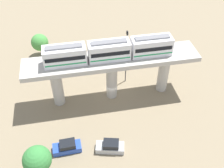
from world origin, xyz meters
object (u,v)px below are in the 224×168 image
object	(u,v)px
tree_near_viaduct	(40,42)
signal_post	(126,56)
parked_car_silver	(110,147)
parked_car_blue	(67,147)
train	(109,51)
tree_mid_lot	(37,160)

from	to	relation	value
tree_near_viaduct	signal_post	distance (m)	19.78
parked_car_silver	tree_near_viaduct	distance (m)	28.41
parked_car_blue	signal_post	world-z (taller)	signal_post
train	tree_mid_lot	xyz separation A→B (m)	(13.59, -12.08, -6.38)
parked_car_blue	train	bearing A→B (deg)	139.76
parked_car_blue	parked_car_silver	bearing A→B (deg)	78.25
parked_car_silver	signal_post	size ratio (longest dim) A/B	0.41
parked_car_blue	tree_near_viaduct	xyz separation A→B (m)	(-25.29, -3.82, 2.53)
train	parked_car_silver	xyz separation A→B (m)	(11.44, -1.95, -9.20)
parked_car_blue	tree_near_viaduct	distance (m)	25.70
tree_near_viaduct	tree_mid_lot	distance (m)	28.58
parked_car_silver	tree_near_viaduct	world-z (taller)	tree_near_viaduct
train	tree_mid_lot	bearing A→B (deg)	-41.62
parked_car_blue	tree_mid_lot	bearing A→B (deg)	-50.81
tree_near_viaduct	tree_mid_lot	xyz separation A→B (m)	(28.58, -0.00, 0.29)
parked_car_silver	tree_mid_lot	bearing A→B (deg)	-64.33
parked_car_blue	tree_mid_lot	distance (m)	5.78
signal_post	tree_mid_lot	bearing A→B (deg)	-42.92
tree_near_viaduct	tree_mid_lot	bearing A→B (deg)	-0.01
parked_car_silver	train	bearing A→B (deg)	-176.02
parked_car_silver	tree_near_viaduct	bearing A→B (deg)	-145.38
tree_near_viaduct	parked_car_blue	bearing A→B (deg)	8.59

